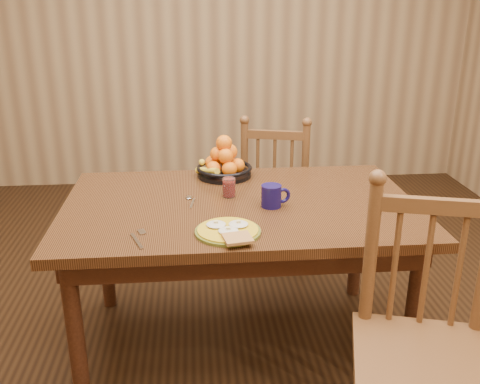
{
  "coord_description": "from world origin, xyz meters",
  "views": [
    {
      "loc": [
        -0.2,
        -2.26,
        1.64
      ],
      "look_at": [
        0.0,
        0.0,
        0.8
      ],
      "focal_mm": 40.0,
      "sensor_mm": 36.0,
      "label": 1
    }
  ],
  "objects": [
    {
      "name": "room",
      "position": [
        0.0,
        0.0,
        1.35
      ],
      "size": [
        4.52,
        5.02,
        2.72
      ],
      "color": "black",
      "rests_on": "ground"
    },
    {
      "name": "dining_table",
      "position": [
        0.0,
        0.0,
        0.67
      ],
      "size": [
        1.6,
        1.0,
        0.75
      ],
      "color": "black",
      "rests_on": "ground"
    },
    {
      "name": "chair_far",
      "position": [
        0.3,
        0.84,
        0.47
      ],
      "size": [
        0.53,
        0.51,
        0.96
      ],
      "rotation": [
        0.0,
        0.0,
        2.89
      ],
      "color": "#533119",
      "rests_on": "ground"
    },
    {
      "name": "chair_near",
      "position": [
        0.56,
        -0.81,
        0.51
      ],
      "size": [
        0.58,
        0.57,
        1.06
      ],
      "rotation": [
        0.0,
        0.0,
        -0.27
      ],
      "color": "#533119",
      "rests_on": "ground"
    },
    {
      "name": "breakfast_plate",
      "position": [
        -0.08,
        -0.34,
        0.76
      ],
      "size": [
        0.26,
        0.3,
        0.04
      ],
      "color": "#59601E",
      "rests_on": "dining_table"
    },
    {
      "name": "fork",
      "position": [
        -0.43,
        -0.35,
        0.75
      ],
      "size": [
        0.06,
        0.18,
        0.0
      ],
      "rotation": [
        0.0,
        0.0,
        0.36
      ],
      "color": "silver",
      "rests_on": "dining_table"
    },
    {
      "name": "spoon",
      "position": [
        -0.23,
        0.05,
        0.75
      ],
      "size": [
        0.04,
        0.16,
        0.01
      ],
      "rotation": [
        0.0,
        0.0,
        -0.14
      ],
      "color": "silver",
      "rests_on": "dining_table"
    },
    {
      "name": "coffee_mug",
      "position": [
        0.14,
        -0.06,
        0.8
      ],
      "size": [
        0.13,
        0.09,
        0.1
      ],
      "color": "#100B3F",
      "rests_on": "dining_table"
    },
    {
      "name": "juice_glass",
      "position": [
        -0.04,
        0.08,
        0.79
      ],
      "size": [
        0.06,
        0.06,
        0.09
      ],
      "color": "silver",
      "rests_on": "dining_table"
    },
    {
      "name": "fruit_bowl",
      "position": [
        -0.05,
        0.38,
        0.81
      ],
      "size": [
        0.29,
        0.29,
        0.22
      ],
      "color": "black",
      "rests_on": "dining_table"
    }
  ]
}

